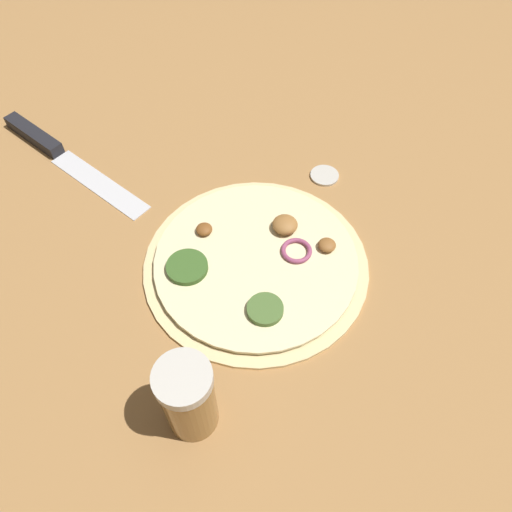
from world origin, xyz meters
TOP-DOWN VIEW (x-y plane):
  - ground_plane at (0.00, 0.00)m, footprint 3.00×3.00m
  - pizza at (0.00, 0.00)m, footprint 0.27×0.27m
  - knife at (0.34, 0.13)m, footprint 0.28×0.10m
  - spice_jar at (-0.11, 0.16)m, footprint 0.05×0.05m
  - loose_cap at (0.07, -0.16)m, footprint 0.04×0.04m

SIDE VIEW (x-z plane):
  - ground_plane at x=0.00m, z-range 0.00..0.00m
  - loose_cap at x=0.07m, z-range 0.00..0.01m
  - pizza at x=0.00m, z-range -0.01..0.02m
  - knife at x=0.34m, z-range 0.00..0.02m
  - spice_jar at x=-0.11m, z-range 0.00..0.10m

